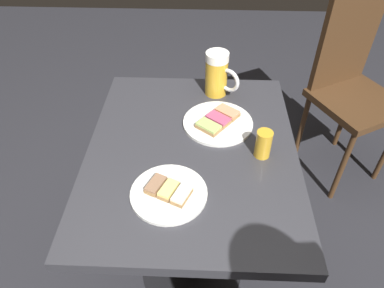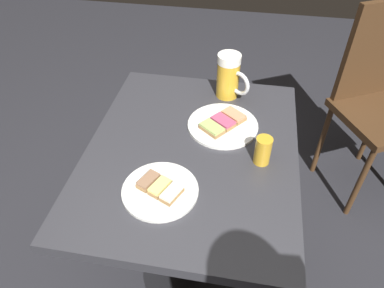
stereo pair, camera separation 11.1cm
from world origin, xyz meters
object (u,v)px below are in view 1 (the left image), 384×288
(plate_near, at_px, (169,193))
(beer_glass_small, at_px, (263,144))
(plate_far, at_px, (218,122))
(cafe_chair, at_px, (351,81))
(beer_mug, at_px, (218,74))

(plate_near, relative_size, beer_glass_small, 2.36)
(plate_far, xyz_separation_m, beer_glass_small, (0.14, 0.13, 0.04))
(beer_glass_small, xyz_separation_m, cafe_chair, (-0.76, 0.55, -0.25))
(plate_far, bearing_deg, beer_mug, -179.23)
(plate_near, xyz_separation_m, plate_far, (-0.31, 0.14, 0.00))
(plate_near, bearing_deg, cafe_chair, 138.55)
(beer_mug, bearing_deg, plate_far, 0.77)
(plate_near, height_order, plate_far, same)
(cafe_chair, bearing_deg, beer_mug, 4.02)
(cafe_chair, bearing_deg, plate_far, 13.80)
(plate_far, distance_m, cafe_chair, 0.94)
(beer_mug, bearing_deg, plate_near, -15.30)
(beer_glass_small, bearing_deg, beer_mug, -157.72)
(plate_far, xyz_separation_m, beer_mug, (-0.18, -0.00, 0.07))
(plate_near, distance_m, beer_mug, 0.52)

